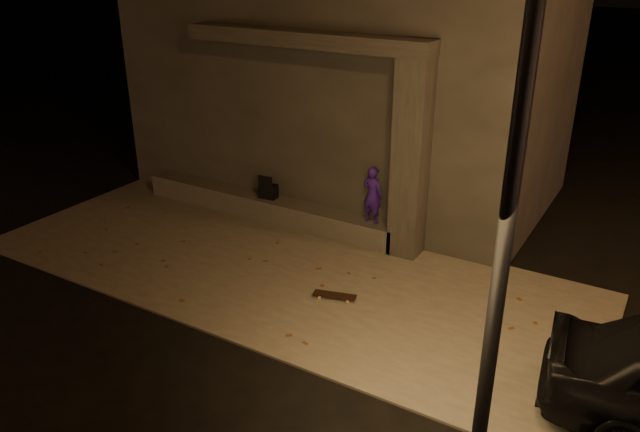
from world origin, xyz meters
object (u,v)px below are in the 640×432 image
Objects in this scene: skateboarder at (373,195)px; street_lamp_0 at (522,105)px; column at (411,161)px; skateboard at (335,295)px; backpack at (268,190)px.

street_lamp_0 is (3.67, -5.11, 3.20)m from skateboarder.
skateboarder is (-0.73, 0.00, -0.79)m from column.
skateboard is at bearing 137.72° from street_lamp_0.
skateboarder is 2.43m from backpack.
street_lamp_0 reaches higher than skateboarder.
street_lamp_0 is at bearing -44.31° from backpack.
skateboard is (2.82, -2.15, -0.56)m from backpack.
column is at bearing -170.84° from skateboarder.
backpack is at bearing 9.16° from skateboarder.
column is 6.37m from street_lamp_0.
backpack reaches higher than skateboard.
street_lamp_0 reaches higher than column.
street_lamp_0 is (3.25, -2.96, 4.14)m from skateboard.
street_lamp_0 is at bearing -57.69° from skateboard.
street_lamp_0 reaches higher than skateboard.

